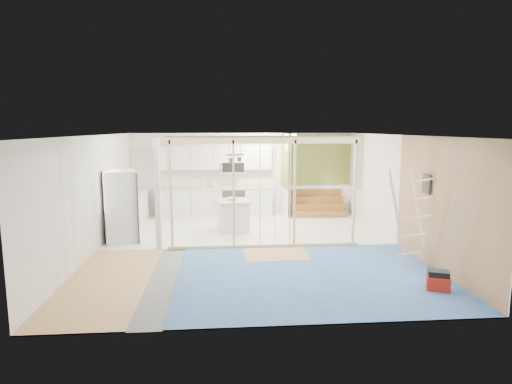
{
  "coord_description": "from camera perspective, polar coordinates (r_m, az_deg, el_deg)",
  "views": [
    {
      "loc": [
        -0.67,
        -9.59,
        2.76
      ],
      "look_at": [
        0.16,
        0.6,
        1.23
      ],
      "focal_mm": 30.0,
      "sensor_mm": 36.0,
      "label": 1
    }
  ],
  "objects": [
    {
      "name": "ceiling_light",
      "position": [
        12.76,
        4.72,
        7.52
      ],
      "size": [
        0.32,
        0.32,
        0.08
      ],
      "primitive_type": "cylinder",
      "color": "#FFEABF",
      "rests_on": "room"
    },
    {
      "name": "upper_cabinets",
      "position": [
        13.44,
        -5.39,
        4.48
      ],
      "size": [
        3.6,
        0.41,
        0.85
      ],
      "color": "silver",
      "rests_on": "room"
    },
    {
      "name": "room",
      "position": [
        9.72,
        -0.65,
        -0.1
      ],
      "size": [
        7.01,
        8.01,
        2.61
      ],
      "color": "slate",
      "rests_on": "ground"
    },
    {
      "name": "electrical_panel",
      "position": [
        9.23,
        21.78,
        1.02
      ],
      "size": [
        0.04,
        0.3,
        0.4
      ],
      "primitive_type": "cube",
      "color": "#36373B",
      "rests_on": "room"
    },
    {
      "name": "green_partition",
      "position": [
        13.64,
        6.86,
        0.83
      ],
      "size": [
        2.25,
        1.51,
        2.6
      ],
      "color": "olive",
      "rests_on": "room"
    },
    {
      "name": "soap_bottle_b",
      "position": [
        13.34,
        -5.43,
        1.08
      ],
      "size": [
        0.11,
        0.11,
        0.22
      ],
      "primitive_type": "imported",
      "rotation": [
        0.0,
        0.0,
        -0.16
      ],
      "color": "silver",
      "rests_on": "base_cabinets"
    },
    {
      "name": "soap_bottle_a",
      "position": [
        13.44,
        -7.1,
        1.3
      ],
      "size": [
        0.14,
        0.14,
        0.3
      ],
      "primitive_type": "imported",
      "rotation": [
        0.0,
        0.0,
        0.23
      ],
      "color": "silver",
      "rests_on": "base_cabinets"
    },
    {
      "name": "ladder",
      "position": [
        9.0,
        19.98,
        -3.28
      ],
      "size": [
        1.02,
        0.23,
        1.95
      ],
      "rotation": [
        0.0,
        0.0,
        -0.42
      ],
      "color": "#E6BA8D",
      "rests_on": "room"
    },
    {
      "name": "stud_frame",
      "position": [
        9.67,
        -2.26,
        1.67
      ],
      "size": [
        4.66,
        0.14,
        2.6
      ],
      "color": "#D5B482",
      "rests_on": "room"
    },
    {
      "name": "bowl",
      "position": [
        11.51,
        -3.14,
        -0.89
      ],
      "size": [
        0.35,
        0.35,
        0.06
      ],
      "primitive_type": "imported",
      "rotation": [
        0.0,
        0.0,
        0.41
      ],
      "color": "silver",
      "rests_on": "island"
    },
    {
      "name": "fridge",
      "position": [
        10.85,
        -17.6,
        -1.87
      ],
      "size": [
        0.97,
        0.94,
        1.75
      ],
      "rotation": [
        0.0,
        0.0,
        0.34
      ],
      "color": "silver",
      "rests_on": "room"
    },
    {
      "name": "pot_rack",
      "position": [
        11.51,
        -2.85,
        4.72
      ],
      "size": [
        0.52,
        0.52,
        0.72
      ],
      "color": "black",
      "rests_on": "room"
    },
    {
      "name": "floor_overlays",
      "position": [
        10.06,
        -0.25,
        -7.33
      ],
      "size": [
        7.0,
        8.0,
        0.03
      ],
      "color": "white",
      "rests_on": "room"
    },
    {
      "name": "base_cabinets",
      "position": [
        13.18,
        -8.67,
        -1.58
      ],
      "size": [
        4.45,
        2.24,
        0.93
      ],
      "color": "silver",
      "rests_on": "room"
    },
    {
      "name": "sheathing_panel",
      "position": [
        8.77,
        23.67,
        -1.77
      ],
      "size": [
        0.02,
        4.0,
        2.6
      ],
      "primitive_type": "cube",
      "color": "tan",
      "rests_on": "room"
    },
    {
      "name": "toolbox",
      "position": [
        8.08,
        23.11,
        -10.88
      ],
      "size": [
        0.45,
        0.4,
        0.35
      ],
      "rotation": [
        0.0,
        0.0,
        -0.37
      ],
      "color": "#A61C0F",
      "rests_on": "room"
    },
    {
      "name": "island",
      "position": [
        11.52,
        -3.11,
        -3.19
      ],
      "size": [
        0.98,
        0.98,
        0.85
      ],
      "rotation": [
        0.0,
        0.0,
        0.15
      ],
      "color": "silver",
      "rests_on": "room"
    }
  ]
}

